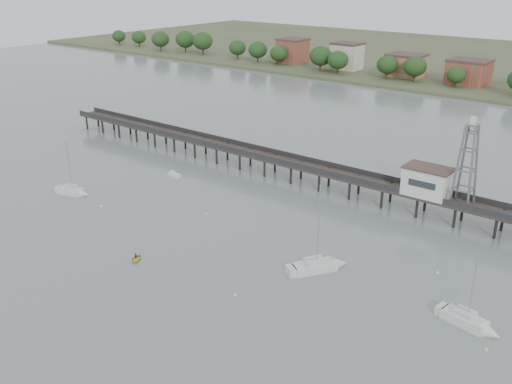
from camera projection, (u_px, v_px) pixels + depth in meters
ground_plane at (60, 312)px, 75.45m from camera, size 500.00×500.00×0.00m
pier at (310, 168)px, 117.80m from camera, size 150.00×5.00×5.50m
pier_building at (427, 181)px, 102.36m from camera, size 8.40×5.40×5.30m
lattice_tower at (467, 165)px, 96.98m from camera, size 3.20×3.20×15.50m
sailboat_a at (75, 192)px, 113.78m from camera, size 7.15×3.82×11.48m
sailboat_d at (473, 324)px, 71.97m from camera, size 8.02×3.51×12.85m
sailboat_c at (323, 265)px, 85.94m from camera, size 7.00×8.83×14.57m
white_tender at (174, 175)px, 123.66m from camera, size 3.34×1.81×1.23m
yellow_dinghy at (136, 260)px, 88.75m from camera, size 1.93×1.56×2.73m
dinghy_occupant at (136, 260)px, 88.75m from camera, size 0.64×1.09×0.25m
mooring_buoys at (273, 258)px, 89.15m from camera, size 72.27×24.02×0.39m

